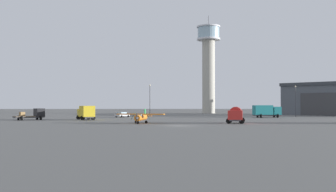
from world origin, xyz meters
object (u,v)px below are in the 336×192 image
Objects in this scene: airplane_orange at (141,117)px; car_silver at (122,115)px; light_post_north at (296,98)px; control_tower at (209,61)px; truck_flatbed_black at (34,114)px; truck_box_yellow at (86,112)px; truck_box_teal at (266,111)px; truck_fuel_tanker_red at (236,114)px; light_post_west at (150,97)px.

airplane_orange reaches higher than car_silver.
airplane_orange is 53.68m from light_post_north.
truck_flatbed_black is (-46.86, -56.39, -18.36)m from control_tower.
light_post_north is (53.98, 18.38, 3.40)m from truck_box_yellow.
truck_fuel_tanker_red is at bearing -123.03° from truck_box_teal.
control_tower is 5.05× the size of truck_box_teal.
truck_box_teal is 34.14m from light_post_west.
car_silver is at bearing -46.36° from truck_box_yellow.
truck_box_yellow is (-44.17, -12.61, -0.07)m from truck_box_teal.
light_post_west reaches higher than light_post_north.
car_silver is at bearing 3.51° from truck_flatbed_black.
control_tower is at bearing 53.37° from light_post_west.
light_post_north is at bearing 159.12° from truck_fuel_tanker_red.
truck_flatbed_black is 0.76× the size of light_post_north.
light_post_west is at bearing 10.16° from truck_flatbed_black.
light_post_north is (41.18, 34.22, 3.89)m from airplane_orange.
truck_fuel_tanker_red is at bearing -93.91° from control_tower.
truck_box_yellow is (-12.80, 15.83, 0.50)m from airplane_orange.
truck_box_yellow is (11.62, -0.18, 0.48)m from truck_flatbed_black.
truck_box_teal is at bearing -61.21° from car_silver.
car_silver is at bearing -156.04° from airplane_orange.
truck_box_teal is at bearing 145.09° from airplane_orange.
truck_fuel_tanker_red reaches higher than truck_flatbed_black.
truck_flatbed_black is 57.17m from truck_box_teal.
truck_box_yellow is at bearing -170.86° from truck_box_teal.
truck_box_yellow reaches higher than truck_fuel_tanker_red.
light_post_north is at bearing 23.73° from truck_box_teal.
light_post_west is (-21.43, -28.83, -14.11)m from control_tower.
car_silver is (6.61, 15.85, -0.98)m from truck_box_yellow.
airplane_orange is 43.80m from light_post_west.
airplane_orange is 1.30× the size of truck_box_yellow.
light_post_west reaches higher than truck_box_teal.
airplane_orange is 1.41× the size of truck_fuel_tanker_red.
truck_box_yellow reaches higher than truck_flatbed_black.
car_silver is at bearing -176.93° from light_post_north.
control_tower is 48.28m from truck_box_teal.
control_tower is at bearing -55.63° from truck_box_yellow.
airplane_orange is 17.52m from truck_fuel_tanker_red.
control_tower reaches higher than truck_flatbed_black.
light_post_west is at bearing 146.71° from truck_box_teal.
light_post_west is at bearing 2.56° from car_silver.
truck_box_teal reaches higher than truck_box_yellow.
car_silver is 0.49× the size of light_post_west.
truck_box_teal is (8.94, -43.97, -17.81)m from control_tower.
airplane_orange is 0.96× the size of light_post_west.
truck_box_teal reaches higher than truck_fuel_tanker_red.
truck_box_teal is at bearing -78.51° from control_tower.
truck_fuel_tanker_red is 0.87× the size of truck_box_teal.
truck_fuel_tanker_red is at bearing -109.21° from car_silver.
car_silver is at bearing -121.16° from light_post_west.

